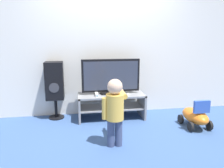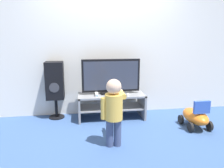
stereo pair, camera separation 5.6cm
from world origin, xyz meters
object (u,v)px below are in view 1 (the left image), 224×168
remote_secondary (121,94)px  remote_primary (128,95)px  speaker_tower (55,82)px  game_console (97,95)px  television (111,77)px  ride_on_toy (195,116)px  child (115,107)px

remote_secondary → remote_primary: bearing=-25.7°
remote_primary → speaker_tower: (-1.25, 0.29, 0.21)m
game_console → television: bearing=24.1°
remote_primary → speaker_tower: size_ratio=0.13×
remote_primary → ride_on_toy: bearing=-25.7°
child → speaker_tower: bearing=126.1°
television → game_console: size_ratio=6.09×
child → speaker_tower: size_ratio=0.90×
game_console → remote_primary: size_ratio=1.25×
television → game_console: television is taller
remote_secondary → game_console: bearing=179.9°
remote_secondary → ride_on_toy: size_ratio=0.22×
child → ride_on_toy: (1.39, 0.40, -0.35)m
remote_primary → ride_on_toy: (1.00, -0.48, -0.27)m
game_console → ride_on_toy: 1.65m
speaker_tower → ride_on_toy: (2.25, -0.78, -0.47)m
remote_secondary → speaker_tower: size_ratio=0.13×
television → child: 1.08m
remote_secondary → ride_on_toy: 1.26m
remote_secondary → child: size_ratio=0.14×
television → remote_primary: 0.43m
television → game_console: (-0.26, -0.12, -0.28)m
game_console → child: (0.15, -0.94, 0.07)m
remote_primary → speaker_tower: 1.30m
remote_secondary → child: 0.98m
speaker_tower → ride_on_toy: speaker_tower is taller
game_console → ride_on_toy: bearing=-19.2°
child → ride_on_toy: bearing=16.2°
child → ride_on_toy: size_ratio=1.52×
game_console → speaker_tower: speaker_tower is taller
game_console → ride_on_toy: size_ratio=0.28×
remote_primary → remote_secondary: bearing=154.3°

